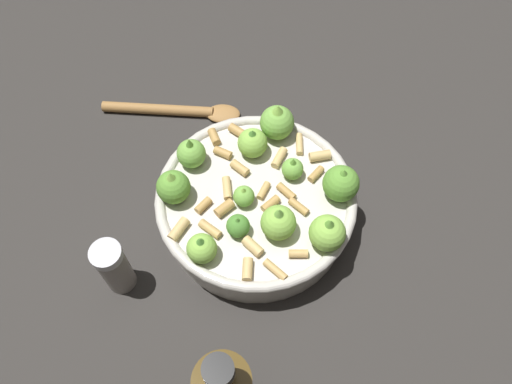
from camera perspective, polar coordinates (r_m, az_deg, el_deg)
ground_plane at (r=0.68m, az=0.00°, el=-2.88°), size 2.40×2.40×0.00m
cooking_pan at (r=0.65m, az=0.12°, el=-1.10°), size 0.26×0.26×0.11m
pepper_shaker at (r=0.63m, az=-15.73°, el=-8.44°), size 0.04×0.04×0.09m
wooden_spoon at (r=0.79m, az=-8.64°, el=9.11°), size 0.19×0.14×0.02m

